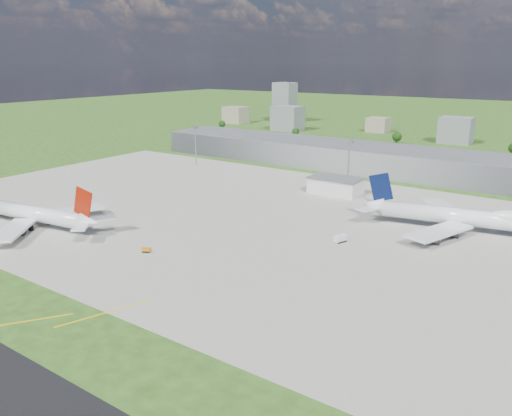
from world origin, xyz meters
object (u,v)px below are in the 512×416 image
Objects in this scene: crash_tender at (7,207)px; van_white_near at (340,239)px; airliner_red_twin at (33,214)px; tug_yellow at (146,250)px; airliner_blue_quad at (469,218)px.

crash_tender reaches higher than van_white_near.
airliner_red_twin reaches higher than crash_tender.
crash_tender is 92.50m from tug_yellow.
airliner_blue_quad is at bearing -22.80° from van_white_near.
van_white_near is at bearing -143.12° from airliner_blue_quad.
van_white_near is (53.79, 49.74, 0.56)m from tug_yellow.
crash_tender is (-31.30, 6.08, -3.81)m from airliner_red_twin.
airliner_blue_quad is (152.65, 96.22, 0.60)m from airliner_red_twin.
crash_tender is at bearing -19.14° from airliner_red_twin.
airliner_blue_quad is 55.76m from van_white_near.
airliner_blue_quad is at bearing -155.92° from airliner_red_twin.
crash_tender is 1.09× the size of van_white_near.
airliner_blue_quad is at bearing 16.46° from crash_tender.
airliner_red_twin is 11.22× the size of crash_tender.
crash_tender is 1.83× the size of tug_yellow.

